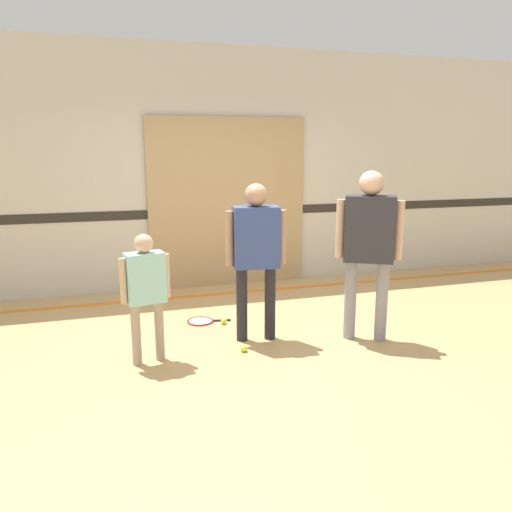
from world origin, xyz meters
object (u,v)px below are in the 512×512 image
racket_spare_on_floor (202,321)px  person_student_left (146,284)px  tennis_ball_near_instructor (244,348)px  tennis_ball_by_spare_racket (224,321)px  person_instructor (256,245)px  person_student_right (369,238)px

racket_spare_on_floor → person_student_left: bearing=-114.8°
tennis_ball_near_instructor → tennis_ball_by_spare_racket: bearing=90.6°
person_instructor → tennis_ball_by_spare_racket: person_instructor is taller
person_instructor → person_student_left: 1.13m
racket_spare_on_floor → tennis_ball_by_spare_racket: size_ratio=7.64×
tennis_ball_by_spare_racket → person_instructor: bearing=-68.2°
person_student_left → racket_spare_on_floor: bearing=42.2°
person_instructor → tennis_ball_by_spare_racket: (-0.21, 0.53, -0.93)m
person_student_right → tennis_ball_near_instructor: person_student_right is taller
person_instructor → tennis_ball_by_spare_racket: 1.09m
tennis_ball_near_instructor → tennis_ball_by_spare_racket: 0.80m
person_instructor → person_student_right: bearing=-8.6°
person_instructor → tennis_ball_near_instructor: bearing=-119.4°
person_student_left → person_student_right: size_ratio=0.70×
person_student_left → racket_spare_on_floor: size_ratio=2.31×
person_instructor → person_student_right: (1.05, -0.30, 0.07)m
person_instructor → person_student_left: person_instructor is taller
person_student_left → person_student_right: bearing=-13.6°
racket_spare_on_floor → tennis_ball_by_spare_racket: 0.26m
tennis_ball_near_instructor → racket_spare_on_floor: bearing=103.6°
person_student_left → racket_spare_on_floor: person_student_left is taller
person_student_left → person_instructor: bearing=0.6°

